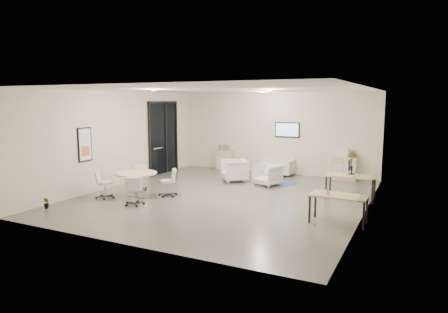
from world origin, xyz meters
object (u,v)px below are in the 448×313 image
object	(u,v)px
sideboard_left	(225,160)
desk_rear	(351,178)
sideboard_right	(344,168)
loveseat	(275,167)
round_table	(136,175)
desk_front	(339,198)
armchair_right	(267,174)
armchair_left	(234,169)

from	to	relation	value
sideboard_left	desk_rear	xyz separation A→B (m)	(5.53, -2.91, 0.24)
sideboard_right	loveseat	distance (m)	2.64
round_table	desk_rear	bearing A→B (deg)	24.00
sideboard_left	loveseat	distance (m)	2.25
desk_front	armchair_right	bearing A→B (deg)	134.16
armchair_left	loveseat	bearing A→B (deg)	115.71
loveseat	armchair_left	size ratio (longest dim) A/B	1.75
loveseat	sideboard_left	bearing A→B (deg)	179.31
desk_rear	loveseat	bearing A→B (deg)	136.81
armchair_right	desk_front	world-z (taller)	armchair_right
sideboard_left	armchair_left	xyz separation A→B (m)	(1.37, -2.02, 0.03)
desk_rear	desk_front	world-z (taller)	desk_rear
armchair_left	sideboard_right	bearing A→B (deg)	80.52
armchair_left	desk_rear	distance (m)	4.26
desk_rear	desk_front	xyz separation A→B (m)	(0.13, -2.53, -0.03)
sideboard_left	round_table	size ratio (longest dim) A/B	0.66
sideboard_right	loveseat	xyz separation A→B (m)	(-2.63, -0.14, -0.12)
sideboard_right	round_table	distance (m)	7.50
loveseat	desk_rear	xyz separation A→B (m)	(3.29, -2.75, 0.35)
round_table	armchair_left	bearing A→B (deg)	64.91
armchair_right	round_table	xyz separation A→B (m)	(-2.94, -3.30, 0.27)
sideboard_left	armchair_right	distance (m)	3.46
sideboard_left	sideboard_right	bearing A→B (deg)	-0.21
sideboard_right	loveseat	size ratio (longest dim) A/B	0.56
sideboard_right	sideboard_left	bearing A→B (deg)	179.79
sideboard_right	round_table	bearing A→B (deg)	-133.16
armchair_right	desk_rear	distance (m)	2.95
sideboard_right	armchair_right	world-z (taller)	sideboard_right
sideboard_left	sideboard_right	size ratio (longest dim) A/B	0.96
sideboard_left	armchair_right	size ratio (longest dim) A/B	1.04
armchair_right	desk_front	distance (m)	4.41
sideboard_right	armchair_left	distance (m)	4.03
armchair_right	round_table	bearing A→B (deg)	-110.37
sideboard_right	armchair_left	bearing A→B (deg)	-150.29
armchair_left	round_table	bearing A→B (deg)	-64.28
armchair_left	round_table	size ratio (longest dim) A/B	0.70
sideboard_left	sideboard_right	world-z (taller)	sideboard_right
sideboard_left	desk_front	size ratio (longest dim) A/B	0.61
armchair_right	desk_rear	bearing A→B (deg)	6.93
desk_front	round_table	xyz separation A→B (m)	(-5.91, -0.05, 0.05)
sideboard_left	desk_rear	world-z (taller)	sideboard_left
armchair_right	armchair_left	bearing A→B (deg)	-165.69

